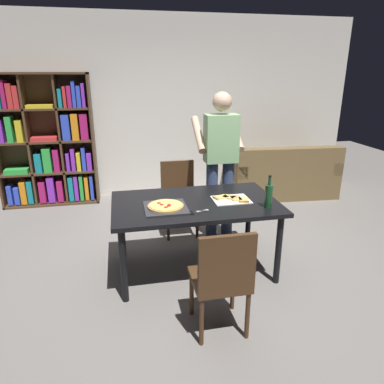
{
  "coord_description": "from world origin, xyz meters",
  "views": [
    {
      "loc": [
        -0.68,
        -3.14,
        1.96
      ],
      "look_at": [
        0.0,
        0.15,
        0.8
      ],
      "focal_mm": 32.8,
      "sensor_mm": 36.0,
      "label": 1
    }
  ],
  "objects_px": {
    "couch": "(282,177)",
    "bookshelf": "(48,145)",
    "chair_near_camera": "(222,276)",
    "kitchen_scissors": "(195,212)",
    "wine_bottle": "(269,196)",
    "chair_far_side": "(179,193)",
    "pepperoni_pizza_on_tray": "(166,206)",
    "person_serving_pizza": "(220,157)",
    "dining_table": "(195,209)"
  },
  "relations": [
    {
      "from": "chair_far_side",
      "to": "pepperoni_pizza_on_tray",
      "type": "xyz_separation_m",
      "value": [
        -0.3,
        -1.08,
        0.25
      ]
    },
    {
      "from": "chair_far_side",
      "to": "kitchen_scissors",
      "type": "height_order",
      "value": "chair_far_side"
    },
    {
      "from": "couch",
      "to": "bookshelf",
      "type": "relative_size",
      "value": 0.9
    },
    {
      "from": "pepperoni_pizza_on_tray",
      "to": "kitchen_scissors",
      "type": "relative_size",
      "value": 2.0
    },
    {
      "from": "bookshelf",
      "to": "kitchen_scissors",
      "type": "height_order",
      "value": "bookshelf"
    },
    {
      "from": "chair_near_camera",
      "to": "person_serving_pizza",
      "type": "distance_m",
      "value": 1.85
    },
    {
      "from": "dining_table",
      "to": "couch",
      "type": "distance_m",
      "value": 2.77
    },
    {
      "from": "kitchen_scissors",
      "to": "person_serving_pizza",
      "type": "bearing_deg",
      "value": 62.91
    },
    {
      "from": "chair_far_side",
      "to": "bookshelf",
      "type": "distance_m",
      "value": 2.27
    },
    {
      "from": "chair_far_side",
      "to": "bookshelf",
      "type": "xyz_separation_m",
      "value": [
        -1.74,
        1.4,
        0.41
      ]
    },
    {
      "from": "pepperoni_pizza_on_tray",
      "to": "kitchen_scissors",
      "type": "height_order",
      "value": "pepperoni_pizza_on_tray"
    },
    {
      "from": "chair_near_camera",
      "to": "chair_far_side",
      "type": "bearing_deg",
      "value": 90.0
    },
    {
      "from": "person_serving_pizza",
      "to": "kitchen_scissors",
      "type": "relative_size",
      "value": 8.83
    },
    {
      "from": "chair_near_camera",
      "to": "person_serving_pizza",
      "type": "height_order",
      "value": "person_serving_pizza"
    },
    {
      "from": "bookshelf",
      "to": "wine_bottle",
      "type": "distance_m",
      "value": 3.57
    },
    {
      "from": "chair_near_camera",
      "to": "kitchen_scissors",
      "type": "distance_m",
      "value": 0.74
    },
    {
      "from": "dining_table",
      "to": "kitchen_scissors",
      "type": "height_order",
      "value": "kitchen_scissors"
    },
    {
      "from": "dining_table",
      "to": "chair_near_camera",
      "type": "height_order",
      "value": "chair_near_camera"
    },
    {
      "from": "chair_far_side",
      "to": "kitchen_scissors",
      "type": "xyz_separation_m",
      "value": [
        -0.06,
        -1.24,
        0.24
      ]
    },
    {
      "from": "chair_near_camera",
      "to": "kitchen_scissors",
      "type": "height_order",
      "value": "chair_near_camera"
    },
    {
      "from": "chair_far_side",
      "to": "kitchen_scissors",
      "type": "bearing_deg",
      "value": -92.63
    },
    {
      "from": "wine_bottle",
      "to": "bookshelf",
      "type": "bearing_deg",
      "value": 131.83
    },
    {
      "from": "bookshelf",
      "to": "pepperoni_pizza_on_tray",
      "type": "xyz_separation_m",
      "value": [
        1.44,
        -2.48,
        -0.16
      ]
    },
    {
      "from": "dining_table",
      "to": "wine_bottle",
      "type": "xyz_separation_m",
      "value": [
        0.64,
        -0.29,
        0.19
      ]
    },
    {
      "from": "person_serving_pizza",
      "to": "kitchen_scissors",
      "type": "xyz_separation_m",
      "value": [
        -0.52,
        -1.02,
        -0.24
      ]
    },
    {
      "from": "pepperoni_pizza_on_tray",
      "to": "chair_near_camera",
      "type": "bearing_deg",
      "value": -70.56
    },
    {
      "from": "dining_table",
      "to": "wine_bottle",
      "type": "relative_size",
      "value": 5.1
    },
    {
      "from": "chair_far_side",
      "to": "kitchen_scissors",
      "type": "distance_m",
      "value": 1.27
    },
    {
      "from": "couch",
      "to": "wine_bottle",
      "type": "bearing_deg",
      "value": -118.94
    },
    {
      "from": "chair_far_side",
      "to": "wine_bottle",
      "type": "height_order",
      "value": "wine_bottle"
    },
    {
      "from": "kitchen_scissors",
      "to": "chair_near_camera",
      "type": "bearing_deg",
      "value": -85.31
    },
    {
      "from": "kitchen_scissors",
      "to": "chair_far_side",
      "type": "bearing_deg",
      "value": 87.37
    },
    {
      "from": "dining_table",
      "to": "chair_far_side",
      "type": "distance_m",
      "value": 0.98
    },
    {
      "from": "wine_bottle",
      "to": "person_serving_pizza",
      "type": "bearing_deg",
      "value": 99.3
    },
    {
      "from": "chair_near_camera",
      "to": "couch",
      "type": "xyz_separation_m",
      "value": [
        1.9,
        2.96,
        -0.21
      ]
    },
    {
      "from": "couch",
      "to": "pepperoni_pizza_on_tray",
      "type": "distance_m",
      "value": 3.07
    },
    {
      "from": "chair_far_side",
      "to": "couch",
      "type": "height_order",
      "value": "chair_far_side"
    },
    {
      "from": "chair_far_side",
      "to": "bookshelf",
      "type": "relative_size",
      "value": 0.46
    },
    {
      "from": "wine_bottle",
      "to": "dining_table",
      "type": "bearing_deg",
      "value": 155.51
    },
    {
      "from": "person_serving_pizza",
      "to": "kitchen_scissors",
      "type": "height_order",
      "value": "person_serving_pizza"
    },
    {
      "from": "pepperoni_pizza_on_tray",
      "to": "wine_bottle",
      "type": "distance_m",
      "value": 0.96
    },
    {
      "from": "bookshelf",
      "to": "wine_bottle",
      "type": "bearing_deg",
      "value": -48.17
    },
    {
      "from": "couch",
      "to": "kitchen_scissors",
      "type": "relative_size",
      "value": 8.86
    },
    {
      "from": "couch",
      "to": "kitchen_scissors",
      "type": "distance_m",
      "value": 3.02
    },
    {
      "from": "chair_near_camera",
      "to": "couch",
      "type": "relative_size",
      "value": 0.51
    },
    {
      "from": "dining_table",
      "to": "bookshelf",
      "type": "xyz_separation_m",
      "value": [
        -1.74,
        2.37,
        0.24
      ]
    },
    {
      "from": "wine_bottle",
      "to": "couch",
      "type": "bearing_deg",
      "value": 61.06
    },
    {
      "from": "chair_near_camera",
      "to": "chair_far_side",
      "type": "xyz_separation_m",
      "value": [
        0.0,
        1.94,
        0.0
      ]
    },
    {
      "from": "wine_bottle",
      "to": "chair_near_camera",
      "type": "bearing_deg",
      "value": -133.1
    },
    {
      "from": "chair_near_camera",
      "to": "person_serving_pizza",
      "type": "xyz_separation_m",
      "value": [
        0.47,
        1.72,
        0.49
      ]
    }
  ]
}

